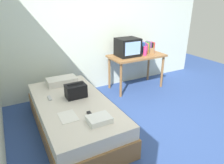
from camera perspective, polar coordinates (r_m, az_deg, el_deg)
ground_plane at (r=3.14m, az=12.22°, el=-13.99°), size 8.00×8.00×0.00m
wall_back at (r=4.27m, az=-4.24°, el=15.13°), size 5.20×0.10×2.60m
bed at (r=3.12m, az=-10.52°, el=-9.12°), size 1.00×2.00×0.46m
desk at (r=4.35m, az=6.86°, el=6.30°), size 1.16×0.60×0.73m
tv at (r=4.20m, az=4.37°, el=9.66°), size 0.44×0.39×0.36m
water_bottle at (r=4.28m, az=9.18°, el=8.53°), size 0.07×0.07×0.19m
book_row at (r=4.52m, az=9.71°, el=9.47°), size 0.30×0.17×0.24m
picture_frame at (r=4.43m, az=11.05°, el=8.45°), size 0.11×0.02×0.13m
pillow at (r=3.63m, az=-13.77°, el=0.29°), size 0.50×0.28×0.11m
handbag at (r=3.09m, az=-10.05°, el=-2.41°), size 0.30×0.20×0.23m
magazine at (r=2.66m, az=-12.15°, el=-9.39°), size 0.21×0.29×0.01m
remote_dark at (r=2.64m, az=-6.03°, el=-9.01°), size 0.04×0.16×0.02m
remote_silver at (r=3.16m, az=-16.98°, el=-4.31°), size 0.04×0.14×0.02m
folded_towel at (r=2.50m, az=-3.62°, el=-10.27°), size 0.28×0.22×0.07m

